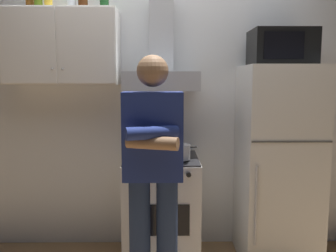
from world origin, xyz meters
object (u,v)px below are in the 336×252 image
object	(u,v)px
range_hood	(161,66)
microwave	(281,48)
bottle_spice_jar	(48,0)
cooking_pot	(178,152)
upper_cabinet	(63,47)
person_standing	(153,171)
stove_oven	(162,208)
refrigerator	(278,165)

from	to	relation	value
range_hood	microwave	size ratio (longest dim) A/B	1.56
bottle_spice_jar	cooking_pot	bearing A→B (deg)	-11.77
upper_cabinet	microwave	world-z (taller)	upper_cabinet
range_hood	cooking_pot	size ratio (longest dim) A/B	2.59
range_hood	person_standing	world-z (taller)	range_hood
cooking_pot	person_standing	bearing A→B (deg)	-110.30
person_standing	cooking_pot	world-z (taller)	person_standing
bottle_spice_jar	stove_oven	bearing A→B (deg)	-6.03
upper_cabinet	bottle_spice_jar	distance (m)	0.38
stove_oven	range_hood	world-z (taller)	range_hood
refrigerator	cooking_pot	xyz separation A→B (m)	(-0.82, -0.12, 0.13)
upper_cabinet	refrigerator	size ratio (longest dim) A/B	0.56
microwave	person_standing	size ratio (longest dim) A/B	0.29
upper_cabinet	bottle_spice_jar	bearing A→B (deg)	-162.43
upper_cabinet	microwave	xyz separation A→B (m)	(1.75, -0.11, -0.01)
stove_oven	person_standing	bearing A→B (deg)	-94.72
microwave	upper_cabinet	bearing A→B (deg)	176.52
cooking_pot	bottle_spice_jar	size ratio (longest dim) A/B	2.00
upper_cabinet	microwave	size ratio (longest dim) A/B	1.88
refrigerator	bottle_spice_jar	distance (m)	2.27
stove_oven	person_standing	world-z (taller)	person_standing
refrigerator	upper_cabinet	bearing A→B (deg)	175.93
bottle_spice_jar	person_standing	bearing A→B (deg)	-39.60
bottle_spice_jar	microwave	bearing A→B (deg)	-2.35
range_hood	person_standing	xyz separation A→B (m)	(-0.05, -0.73, -0.70)
stove_oven	cooking_pot	world-z (taller)	cooking_pot
range_hood	refrigerator	bearing A→B (deg)	-7.55
stove_oven	bottle_spice_jar	bearing A→B (deg)	173.97
upper_cabinet	person_standing	xyz separation A→B (m)	(0.75, -0.73, -0.85)
range_hood	microwave	bearing A→B (deg)	-6.46
range_hood	stove_oven	bearing A→B (deg)	-90.00
bottle_spice_jar	upper_cabinet	bearing A→B (deg)	17.57
upper_cabinet	range_hood	xyz separation A→B (m)	(0.80, 0.00, -0.15)
upper_cabinet	person_standing	size ratio (longest dim) A/B	0.55
refrigerator	bottle_spice_jar	xyz separation A→B (m)	(-1.85, 0.09, 1.32)
upper_cabinet	bottle_spice_jar	xyz separation A→B (m)	(-0.10, -0.03, 0.37)
person_standing	bottle_spice_jar	size ratio (longest dim) A/B	11.31
microwave	bottle_spice_jar	distance (m)	1.89
upper_cabinet	refrigerator	bearing A→B (deg)	-4.07
upper_cabinet	cooking_pot	world-z (taller)	upper_cabinet
microwave	bottle_spice_jar	size ratio (longest dim) A/B	3.31
refrigerator	range_hood	bearing A→B (deg)	172.45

